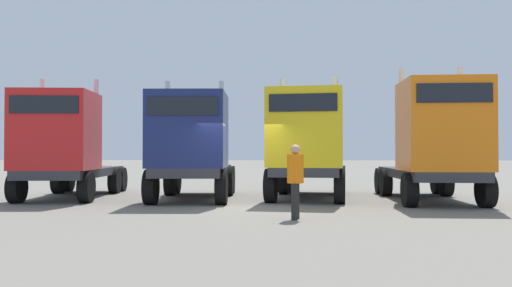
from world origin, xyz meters
TOP-DOWN VIEW (x-y plane):
  - ground at (0.00, 0.00)m, footprint 200.00×200.00m
  - semi_truck_red at (-6.29, 1.66)m, footprint 3.25×6.49m
  - semi_truck_navy at (-1.82, 1.53)m, footprint 2.94×5.99m
  - semi_truck_yellow at (2.05, 2.25)m, footprint 3.07×6.07m
  - semi_truck_orange at (6.12, 1.32)m, footprint 2.59×6.33m
  - visitor_in_hivis at (1.66, -2.89)m, footprint 0.45×0.46m

SIDE VIEW (x-z plane):
  - ground at x=0.00m, z-range 0.00..0.00m
  - visitor_in_hivis at x=1.66m, z-range 0.15..1.96m
  - semi_truck_red at x=-6.29m, z-range -0.26..3.97m
  - semi_truck_navy at x=-1.82m, z-range -0.19..3.95m
  - semi_truck_yellow at x=2.05m, z-range -0.20..4.08m
  - semi_truck_orange at x=6.12m, z-range -0.25..4.18m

